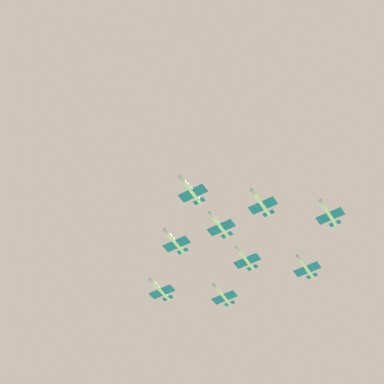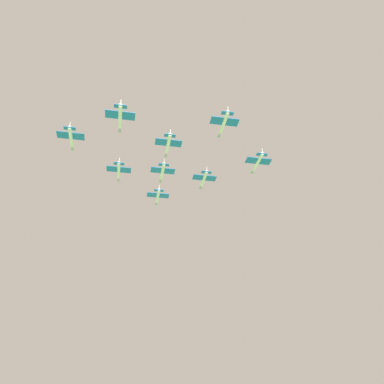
% 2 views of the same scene
% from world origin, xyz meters
% --- Properties ---
extents(jet_lead, '(11.97, 8.75, 2.49)m').
position_xyz_m(jet_lead, '(-9.34, -8.22, 162.46)').
color(jet_lead, white).
extents(jet_port_inner, '(11.97, 8.75, 2.49)m').
position_xyz_m(jet_port_inner, '(4.57, -24.86, 162.79)').
color(jet_port_inner, white).
extents(jet_starboard_inner, '(11.97, 8.75, 2.49)m').
position_xyz_m(jet_starboard_inner, '(7.30, 5.69, 162.61)').
color(jet_starboard_inner, white).
extents(jet_port_outer, '(11.97, 8.75, 2.49)m').
position_xyz_m(jet_port_outer, '(7.46, -9.72, 163.05)').
color(jet_port_outer, white).
extents(jet_starboard_outer, '(11.97, 8.75, 2.49)m').
position_xyz_m(jet_starboard_outer, '(18.49, -41.49, 163.85)').
color(jet_starboard_outer, white).
extents(jet_center_rear, '(11.97, 8.75, 2.49)m').
position_xyz_m(jet_center_rear, '(23.93, 19.60, 161.44)').
color(jet_center_rear, white).
extents(jet_port_trail, '(11.97, 8.75, 2.49)m').
position_xyz_m(jet_port_trail, '(24.26, -11.22, 162.79)').
color(jet_port_trail, white).
extents(jet_starboard_trail, '(11.97, 8.75, 2.49)m').
position_xyz_m(jet_starboard_trail, '(35.12, -27.58, 161.48)').
color(jet_starboard_trail, white).
extents(jet_tail_end, '(11.97, 8.75, 2.49)m').
position_xyz_m(jet_tail_end, '(37.84, 2.97, 163.55)').
color(jet_tail_end, white).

